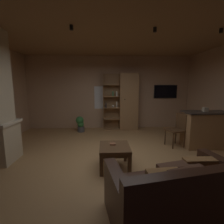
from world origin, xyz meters
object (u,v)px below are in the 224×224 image
object	(u,v)px
bookshelf_cabinet	(126,102)
table_book_0	(113,144)
kitchen_bar_counter	(211,129)
tissue_box	(205,110)
coffee_table	(115,150)
dining_chair	(178,128)
potted_floor_plant	(80,124)
wall_mounted_tv	(165,92)
leather_couch	(178,197)

from	to	relation	value
bookshelf_cabinet	table_book_0	distance (m)	3.12
kitchen_bar_counter	tissue_box	bearing A→B (deg)	-178.81
coffee_table	dining_chair	xyz separation A→B (m)	(1.85, 1.17, 0.15)
coffee_table	kitchen_bar_counter	bearing A→B (deg)	21.19
tissue_box	dining_chair	size ratio (longest dim) A/B	0.13
table_book_0	potted_floor_plant	world-z (taller)	potted_floor_plant
bookshelf_cabinet	coffee_table	bearing A→B (deg)	-102.03
tissue_box	potted_floor_plant	world-z (taller)	tissue_box
kitchen_bar_counter	dining_chair	world-z (taller)	kitchen_bar_counter
wall_mounted_tv	leather_couch	bearing A→B (deg)	-108.65
kitchen_bar_counter	tissue_box	distance (m)	0.59
bookshelf_cabinet	table_book_0	bearing A→B (deg)	-102.93
wall_mounted_tv	table_book_0	bearing A→B (deg)	-125.61
kitchen_bar_counter	wall_mounted_tv	size ratio (longest dim) A/B	1.64
bookshelf_cabinet	table_book_0	world-z (taller)	bookshelf_cabinet
leather_couch	coffee_table	bearing A→B (deg)	117.70
table_book_0	potted_floor_plant	xyz separation A→B (m)	(-1.07, 2.66, -0.17)
tissue_box	coffee_table	size ratio (longest dim) A/B	0.18
bookshelf_cabinet	coffee_table	world-z (taller)	bookshelf_cabinet
leather_couch	table_book_0	bearing A→B (deg)	117.63
bookshelf_cabinet	kitchen_bar_counter	distance (m)	2.94
potted_floor_plant	wall_mounted_tv	size ratio (longest dim) A/B	0.63
potted_floor_plant	bookshelf_cabinet	bearing A→B (deg)	10.80
bookshelf_cabinet	dining_chair	bearing A→B (deg)	-57.70
bookshelf_cabinet	potted_floor_plant	xyz separation A→B (m)	(-1.75, -0.33, -0.77)
kitchen_bar_counter	leather_couch	bearing A→B (deg)	-130.23
kitchen_bar_counter	table_book_0	xyz separation A→B (m)	(-2.76, -0.99, -0.02)
tissue_box	kitchen_bar_counter	bearing A→B (deg)	1.19
leather_couch	wall_mounted_tv	size ratio (longest dim) A/B	1.95
leather_couch	dining_chair	bearing A→B (deg)	65.47
bookshelf_cabinet	leather_couch	xyz separation A→B (m)	(0.05, -4.40, -0.77)
dining_chair	bookshelf_cabinet	bearing A→B (deg)	122.30
bookshelf_cabinet	dining_chair	distance (m)	2.30
wall_mounted_tv	tissue_box	bearing A→B (deg)	-83.16
table_book_0	dining_chair	world-z (taller)	dining_chair
kitchen_bar_counter	dining_chair	xyz separation A→B (m)	(-0.88, 0.11, 0.03)
kitchen_bar_counter	wall_mounted_tv	distance (m)	2.46
dining_chair	wall_mounted_tv	world-z (taller)	wall_mounted_tv
leather_couch	wall_mounted_tv	bearing A→B (deg)	71.35
bookshelf_cabinet	wall_mounted_tv	distance (m)	1.67
table_book_0	dining_chair	size ratio (longest dim) A/B	0.12
coffee_table	potted_floor_plant	bearing A→B (deg)	112.01
leather_couch	coffee_table	distance (m)	1.51
leather_couch	dining_chair	xyz separation A→B (m)	(1.14, 2.51, 0.22)
tissue_box	leather_couch	xyz separation A→B (m)	(-1.82, -2.39, -0.75)
tissue_box	potted_floor_plant	xyz separation A→B (m)	(-3.63, 1.67, -0.74)
bookshelf_cabinet	kitchen_bar_counter	xyz separation A→B (m)	(2.08, -2.00, -0.58)
kitchen_bar_counter	dining_chair	bearing A→B (deg)	172.77
tissue_box	wall_mounted_tv	world-z (taller)	wall_mounted_tv
tissue_box	wall_mounted_tv	xyz separation A→B (m)	(-0.27, 2.22, 0.42)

